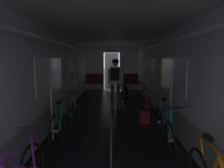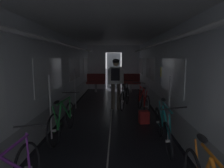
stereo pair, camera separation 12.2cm
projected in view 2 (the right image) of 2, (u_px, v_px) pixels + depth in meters
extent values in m
cube|color=black|center=(60.00, 122.00, 5.44)|extent=(0.08, 11.50, 0.01)
cube|color=black|center=(162.00, 122.00, 5.38)|extent=(0.08, 11.50, 0.01)
cube|color=beige|center=(111.00, 122.00, 5.41)|extent=(0.03, 11.27, 0.00)
cube|color=#9EA0A5|center=(56.00, 111.00, 5.40)|extent=(0.12, 11.50, 0.60)
cube|color=silver|center=(55.00, 67.00, 5.24)|extent=(0.12, 11.50, 1.85)
cube|color=white|center=(50.00, 75.00, 4.69)|extent=(0.02, 1.90, 0.80)
cube|color=white|center=(75.00, 69.00, 7.54)|extent=(0.02, 1.90, 0.80)
cube|color=white|center=(86.00, 66.00, 10.39)|extent=(0.02, 1.90, 0.80)
cube|color=yellow|center=(52.00, 75.00, 4.82)|extent=(0.01, 0.20, 0.28)
cylinder|color=white|center=(67.00, 45.00, 5.16)|extent=(0.07, 11.04, 0.07)
cylinder|color=#B7BABF|center=(50.00, 108.00, 4.20)|extent=(0.04, 0.04, 1.40)
cylinder|color=#B7BABF|center=(75.00, 89.00, 6.78)|extent=(0.04, 0.04, 1.40)
cube|color=#9EA0A5|center=(166.00, 112.00, 5.34)|extent=(0.12, 11.50, 0.60)
cube|color=silver|center=(168.00, 67.00, 5.18)|extent=(0.12, 11.50, 1.85)
cube|color=white|center=(171.00, 75.00, 4.63)|extent=(0.02, 1.90, 0.80)
cube|color=white|center=(150.00, 69.00, 7.48)|extent=(0.02, 1.90, 0.80)
cube|color=white|center=(141.00, 66.00, 10.33)|extent=(0.02, 1.90, 0.80)
cube|color=yellow|center=(161.00, 72.00, 5.66)|extent=(0.01, 0.20, 0.28)
cylinder|color=white|center=(156.00, 45.00, 5.11)|extent=(0.07, 11.04, 0.07)
cylinder|color=#B7BABF|center=(169.00, 108.00, 4.15)|extent=(0.04, 0.04, 1.40)
cylinder|color=#B7BABF|center=(149.00, 89.00, 6.73)|extent=(0.04, 0.04, 1.40)
cube|color=silver|center=(97.00, 67.00, 11.02)|extent=(1.00, 0.12, 2.45)
cube|color=silver|center=(130.00, 67.00, 10.99)|extent=(1.00, 0.12, 2.45)
cube|color=silver|center=(114.00, 49.00, 10.87)|extent=(0.90, 0.12, 0.40)
cube|color=#4C4F54|center=(114.00, 70.00, 11.73)|extent=(0.81, 0.04, 2.05)
cube|color=silver|center=(111.00, 29.00, 5.08)|extent=(3.14, 11.62, 0.12)
cylinder|color=gray|center=(96.00, 88.00, 10.11)|extent=(0.12, 0.12, 0.44)
cube|color=maroon|center=(96.00, 83.00, 10.07)|extent=(0.96, 0.44, 0.10)
cube|color=maroon|center=(96.00, 77.00, 10.23)|extent=(0.96, 0.08, 0.40)
torus|color=gray|center=(88.00, 74.00, 10.24)|extent=(0.14, 0.14, 0.02)
cylinder|color=gray|center=(131.00, 88.00, 10.07)|extent=(0.12, 0.12, 0.44)
cube|color=maroon|center=(131.00, 83.00, 10.03)|extent=(0.96, 0.44, 0.10)
cube|color=maroon|center=(131.00, 78.00, 10.19)|extent=(0.96, 0.08, 0.40)
torus|color=gray|center=(122.00, 74.00, 10.20)|extent=(0.14, 0.14, 0.02)
torus|color=black|center=(158.00, 122.00, 4.40)|extent=(0.15, 0.68, 0.67)
cylinder|color=#B2B2B7|center=(158.00, 122.00, 4.40)|extent=(0.10, 0.05, 0.06)
torus|color=black|center=(168.00, 141.00, 3.39)|extent=(0.15, 0.68, 0.67)
cylinder|color=#B2B2B7|center=(168.00, 141.00, 3.39)|extent=(0.10, 0.05, 0.06)
cylinder|color=teal|center=(166.00, 123.00, 3.67)|extent=(0.08, 0.54, 0.56)
cylinder|color=teal|center=(162.00, 116.00, 4.08)|extent=(0.12, 0.34, 0.55)
cylinder|color=teal|center=(167.00, 107.00, 3.79)|extent=(0.08, 0.82, 0.04)
cylinder|color=teal|center=(161.00, 112.00, 4.30)|extent=(0.08, 0.17, 0.49)
cylinder|color=teal|center=(160.00, 126.00, 4.18)|extent=(0.05, 0.45, 0.07)
cylinder|color=teal|center=(170.00, 127.00, 3.39)|extent=(0.09, 0.09, 0.49)
cylinder|color=black|center=(162.00, 131.00, 3.96)|extent=(0.04, 0.17, 0.17)
ellipsoid|color=black|center=(163.00, 100.00, 4.20)|extent=(0.11, 0.24, 0.07)
cylinder|color=black|center=(174.00, 108.00, 3.32)|extent=(0.44, 0.05, 0.08)
torus|color=black|center=(147.00, 107.00, 5.77)|extent=(0.14, 0.67, 0.67)
cylinder|color=#B2B2B7|center=(147.00, 107.00, 5.77)|extent=(0.10, 0.06, 0.06)
torus|color=black|center=(140.00, 99.00, 6.78)|extent=(0.14, 0.67, 0.67)
cylinder|color=#B2B2B7|center=(140.00, 99.00, 6.78)|extent=(0.10, 0.06, 0.06)
cylinder|color=red|center=(141.00, 95.00, 6.44)|extent=(0.12, 0.54, 0.56)
cylinder|color=red|center=(144.00, 97.00, 6.03)|extent=(0.07, 0.35, 0.55)
cylinder|color=red|center=(142.00, 88.00, 6.25)|extent=(0.09, 0.82, 0.04)
cylinder|color=red|center=(146.00, 98.00, 5.81)|extent=(0.08, 0.16, 0.49)
cylinder|color=red|center=(145.00, 105.00, 6.00)|extent=(0.05, 0.45, 0.07)
cylinder|color=red|center=(140.00, 93.00, 6.72)|extent=(0.07, 0.09, 0.49)
cylinder|color=black|center=(144.00, 104.00, 6.22)|extent=(0.04, 0.17, 0.17)
ellipsoid|color=black|center=(145.00, 88.00, 5.82)|extent=(0.11, 0.25, 0.07)
cylinder|color=black|center=(139.00, 83.00, 6.69)|extent=(0.44, 0.05, 0.06)
torus|color=black|center=(28.00, 168.00, 2.55)|extent=(0.14, 0.67, 0.67)
cylinder|color=#B2B2B7|center=(28.00, 168.00, 2.55)|extent=(0.10, 0.05, 0.06)
cylinder|color=purple|center=(15.00, 166.00, 2.21)|extent=(0.12, 0.54, 0.56)
cylinder|color=purple|center=(8.00, 150.00, 2.02)|extent=(0.08, 0.82, 0.04)
cylinder|color=purple|center=(28.00, 152.00, 2.49)|extent=(0.08, 0.09, 0.49)
cylinder|color=black|center=(30.00, 126.00, 2.46)|extent=(0.44, 0.05, 0.07)
cylinder|color=orange|center=(219.00, 164.00, 1.75)|extent=(0.08, 0.82, 0.04)
cylinder|color=orange|center=(197.00, 161.00, 2.26)|extent=(0.04, 0.17, 0.49)
ellipsoid|color=black|center=(202.00, 138.00, 2.17)|extent=(0.11, 0.25, 0.06)
torus|color=black|center=(54.00, 130.00, 3.88)|extent=(0.13, 0.67, 0.67)
cylinder|color=#B2B2B7|center=(54.00, 130.00, 3.88)|extent=(0.10, 0.06, 0.05)
torus|color=black|center=(70.00, 115.00, 4.88)|extent=(0.13, 0.67, 0.67)
cylinder|color=#B2B2B7|center=(70.00, 115.00, 4.88)|extent=(0.10, 0.06, 0.05)
cylinder|color=#1E8438|center=(66.00, 110.00, 4.54)|extent=(0.11, 0.54, 0.56)
cylinder|color=#1E8438|center=(59.00, 115.00, 4.14)|extent=(0.04, 0.35, 0.55)
cylinder|color=#1E8438|center=(64.00, 101.00, 4.35)|extent=(0.10, 0.82, 0.04)
cylinder|color=#1E8438|center=(55.00, 118.00, 3.91)|extent=(0.06, 0.16, 0.49)
cylinder|color=#1E8438|center=(58.00, 128.00, 4.10)|extent=(0.06, 0.45, 0.07)
cylinder|color=#1E8438|center=(70.00, 106.00, 4.82)|extent=(0.05, 0.09, 0.49)
cylinder|color=black|center=(62.00, 125.00, 4.33)|extent=(0.04, 0.17, 0.17)
ellipsoid|color=black|center=(57.00, 102.00, 3.92)|extent=(0.11, 0.25, 0.06)
cylinder|color=black|center=(70.00, 93.00, 4.79)|extent=(0.44, 0.06, 0.05)
cylinder|color=brown|center=(113.00, 96.00, 6.73)|extent=(0.13, 0.13, 0.90)
cylinder|color=brown|center=(119.00, 96.00, 6.70)|extent=(0.13, 0.13, 0.90)
cube|color=silver|center=(116.00, 75.00, 6.62)|extent=(0.38, 0.26, 0.56)
cylinder|color=silver|center=(110.00, 76.00, 6.68)|extent=(0.11, 0.21, 0.53)
cylinder|color=silver|center=(122.00, 77.00, 6.62)|extent=(0.11, 0.21, 0.53)
sphere|color=beige|center=(116.00, 63.00, 6.57)|extent=(0.21, 0.21, 0.21)
ellipsoid|color=black|center=(116.00, 61.00, 6.56)|extent=(0.27, 0.31, 0.16)
cube|color=black|center=(115.00, 74.00, 6.45)|extent=(0.30, 0.19, 0.40)
torus|color=black|center=(122.00, 101.00, 6.48)|extent=(0.18, 0.66, 0.67)
cylinder|color=#B2B2B7|center=(122.00, 101.00, 6.48)|extent=(0.10, 0.07, 0.05)
torus|color=black|center=(127.00, 95.00, 7.46)|extent=(0.18, 0.66, 0.67)
cylinder|color=#B2B2B7|center=(127.00, 95.00, 7.46)|extent=(0.10, 0.07, 0.05)
cylinder|color=black|center=(126.00, 91.00, 7.13)|extent=(0.16, 0.53, 0.56)
cylinder|color=black|center=(124.00, 93.00, 6.74)|extent=(0.10, 0.34, 0.55)
cylinder|color=black|center=(125.00, 85.00, 6.94)|extent=(0.21, 0.81, 0.03)
cylinder|color=black|center=(123.00, 94.00, 6.51)|extent=(0.06, 0.16, 0.49)
cylinder|color=black|center=(124.00, 100.00, 6.70)|extent=(0.12, 0.45, 0.07)
cylinder|color=black|center=(127.00, 89.00, 7.40)|extent=(0.04, 0.09, 0.49)
cylinder|color=black|center=(125.00, 100.00, 6.92)|extent=(0.05, 0.17, 0.17)
ellipsoid|color=black|center=(123.00, 84.00, 6.52)|extent=(0.14, 0.25, 0.06)
cylinder|color=black|center=(127.00, 80.00, 7.37)|extent=(0.44, 0.12, 0.03)
cube|color=maroon|center=(144.00, 117.00, 5.29)|extent=(0.29, 0.24, 0.34)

